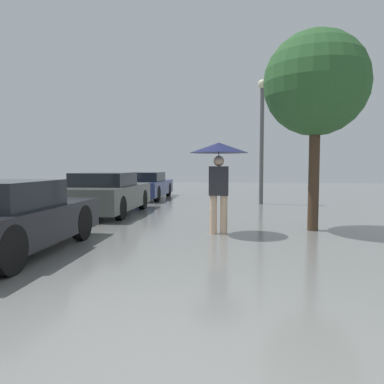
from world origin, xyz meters
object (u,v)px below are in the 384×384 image
object	(u,v)px
parked_car_middle	(107,194)
street_lamp	(262,129)
tree	(316,84)
parked_car_farthest	(147,186)
pedestrian	(219,159)
parked_car_nearest	(8,219)

from	to	relation	value
parked_car_middle	street_lamp	size ratio (longest dim) A/B	0.89
tree	street_lamp	xyz separation A→B (m)	(-0.70, 5.78, -0.39)
parked_car_farthest	street_lamp	xyz separation A→B (m)	(4.86, -1.93, 2.28)
pedestrian	street_lamp	size ratio (longest dim) A/B	0.42
parked_car_nearest	street_lamp	size ratio (longest dim) A/B	0.84
pedestrian	tree	xyz separation A→B (m)	(2.10, 0.66, 1.63)
parked_car_middle	tree	distance (m)	6.62
parked_car_middle	street_lamp	bearing A→B (deg)	34.88
street_lamp	tree	bearing A→B (deg)	-83.06
tree	street_lamp	size ratio (longest dim) A/B	0.94
parked_car_nearest	parked_car_middle	size ratio (longest dim) A/B	0.94
parked_car_nearest	street_lamp	xyz separation A→B (m)	(4.78, 8.61, 2.27)
pedestrian	parked_car_middle	size ratio (longest dim) A/B	0.47
pedestrian	street_lamp	bearing A→B (deg)	77.77
tree	parked_car_nearest	bearing A→B (deg)	-152.64
tree	pedestrian	bearing A→B (deg)	-162.61
parked_car_farthest	parked_car_nearest	bearing A→B (deg)	-89.56
tree	parked_car_middle	bearing A→B (deg)	157.04
parked_car_farthest	pedestrian	bearing A→B (deg)	-67.50
pedestrian	parked_car_farthest	size ratio (longest dim) A/B	0.44
pedestrian	street_lamp	distance (m)	6.70
pedestrian	tree	distance (m)	2.74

